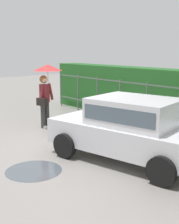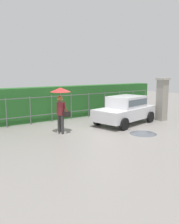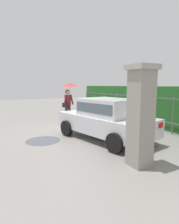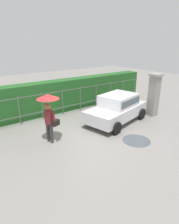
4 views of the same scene
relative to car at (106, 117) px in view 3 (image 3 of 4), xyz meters
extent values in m
plane|color=gray|center=(-1.80, -0.32, -0.80)|extent=(40.00, 40.00, 0.00)
cube|color=silver|center=(-0.06, -0.01, -0.22)|extent=(3.97, 2.39, 0.60)
cube|color=silver|center=(0.09, 0.02, 0.38)|extent=(2.16, 1.81, 0.60)
cube|color=#4C5B66|center=(0.09, 0.02, 0.40)|extent=(2.02, 1.80, 0.33)
cylinder|color=black|center=(-1.10, -1.10, -0.50)|extent=(0.62, 0.30, 0.60)
cylinder|color=black|center=(-1.46, 0.54, -0.50)|extent=(0.62, 0.30, 0.60)
cylinder|color=black|center=(1.34, -0.57, -0.50)|extent=(0.62, 0.30, 0.60)
cylinder|color=black|center=(0.98, 1.08, -0.50)|extent=(0.62, 0.30, 0.60)
cube|color=red|center=(1.88, -0.15, -0.07)|extent=(0.10, 0.21, 0.16)
cube|color=red|center=(1.64, 0.92, -0.07)|extent=(0.10, 0.21, 0.16)
cylinder|color=#333333|center=(-3.92, 0.15, -0.37)|extent=(0.15, 0.15, 0.86)
cylinder|color=#333333|center=(-3.87, -0.04, -0.37)|extent=(0.15, 0.15, 0.86)
cube|color=white|center=(-3.86, 0.16, -0.76)|extent=(0.26, 0.10, 0.08)
cube|color=white|center=(-3.81, -0.03, -0.76)|extent=(0.26, 0.10, 0.08)
cylinder|color=maroon|center=(-3.89, 0.05, 0.35)|extent=(0.34, 0.34, 0.58)
sphere|color=#DBAD89|center=(-3.89, 0.05, 0.78)|extent=(0.22, 0.22, 0.22)
sphere|color=olive|center=(-3.92, 0.04, 0.80)|extent=(0.25, 0.25, 0.25)
cylinder|color=maroon|center=(-3.88, 0.29, 0.37)|extent=(0.15, 0.24, 0.56)
cylinder|color=maroon|center=(-3.75, -0.14, 0.37)|extent=(0.15, 0.24, 0.56)
cylinder|color=#B2B2B7|center=(-3.82, 0.16, 0.69)|extent=(0.02, 0.02, 0.77)
cone|color=red|center=(-3.82, 0.16, 1.17)|extent=(0.93, 0.93, 0.19)
cube|color=black|center=(-3.70, -0.16, 0.11)|extent=(0.37, 0.25, 0.24)
cube|color=gray|center=(2.31, -0.53, 0.35)|extent=(0.48, 0.48, 2.30)
cube|color=#9E998E|center=(2.31, -0.53, 1.56)|extent=(0.60, 0.60, 0.12)
cylinder|color=#59605B|center=(-6.79, 2.67, -0.05)|extent=(0.05, 0.05, 1.50)
cylinder|color=#59605B|center=(-5.54, 2.67, -0.05)|extent=(0.05, 0.05, 1.50)
cylinder|color=#59605B|center=(-4.29, 2.67, -0.05)|extent=(0.05, 0.05, 1.50)
cylinder|color=#59605B|center=(-3.04, 2.67, -0.05)|extent=(0.05, 0.05, 1.50)
cylinder|color=#59605B|center=(-1.80, 2.67, -0.05)|extent=(0.05, 0.05, 1.50)
cylinder|color=#59605B|center=(-0.55, 2.67, -0.05)|extent=(0.05, 0.05, 1.50)
cylinder|color=#59605B|center=(0.70, 2.67, -0.05)|extent=(0.05, 0.05, 1.50)
cube|color=#59605B|center=(-1.17, 2.67, 0.62)|extent=(11.23, 0.03, 0.04)
cube|color=#59605B|center=(-1.17, 2.67, -0.35)|extent=(11.23, 0.03, 0.04)
cube|color=#235B23|center=(-1.17, 3.39, 0.15)|extent=(12.23, 0.90, 1.90)
cylinder|color=#4C545B|center=(-0.86, -2.09, -0.80)|extent=(1.21, 1.21, 0.00)
camera|label=1|loc=(4.69, -5.08, 1.78)|focal=49.09mm
camera|label=2|loc=(-8.94, -9.45, 1.98)|focal=38.97mm
camera|label=3|loc=(5.66, -3.68, 1.15)|focal=30.39mm
camera|label=4|loc=(-6.98, -6.86, 3.21)|focal=31.03mm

